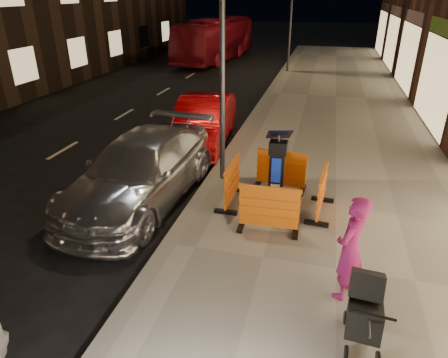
% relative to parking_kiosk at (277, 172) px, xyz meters
% --- Properties ---
extents(ground_plane, '(120.00, 120.00, 0.00)m').
position_rel_parking_kiosk_xyz_m(ground_plane, '(-1.71, -1.85, -0.99)').
color(ground_plane, black).
rests_on(ground_plane, ground).
extents(sidewalk, '(6.00, 60.00, 0.15)m').
position_rel_parking_kiosk_xyz_m(sidewalk, '(1.29, -1.85, -0.91)').
color(sidewalk, gray).
rests_on(sidewalk, ground).
extents(kerb, '(0.30, 60.00, 0.15)m').
position_rel_parking_kiosk_xyz_m(kerb, '(-1.71, -1.85, -0.91)').
color(kerb, slate).
rests_on(kerb, ground).
extents(parking_kiosk, '(0.55, 0.55, 1.67)m').
position_rel_parking_kiosk_xyz_m(parking_kiosk, '(0.00, 0.00, 0.00)').
color(parking_kiosk, black).
rests_on(parking_kiosk, sidewalk).
extents(barrier_front, '(1.22, 0.54, 0.93)m').
position_rel_parking_kiosk_xyz_m(barrier_front, '(0.00, -0.95, -0.37)').
color(barrier_front, orange).
rests_on(barrier_front, sidewalk).
extents(barrier_back, '(1.24, 0.61, 0.93)m').
position_rel_parking_kiosk_xyz_m(barrier_back, '(0.00, 0.95, -0.37)').
color(barrier_back, orange).
rests_on(barrier_back, sidewalk).
extents(barrier_kerbside, '(0.51, 1.21, 0.93)m').
position_rel_parking_kiosk_xyz_m(barrier_kerbside, '(-0.95, 0.00, -0.37)').
color(barrier_kerbside, orange).
rests_on(barrier_kerbside, sidewalk).
extents(barrier_bldgside, '(0.59, 1.24, 0.93)m').
position_rel_parking_kiosk_xyz_m(barrier_bldgside, '(0.95, 0.00, -0.37)').
color(barrier_bldgside, orange).
rests_on(barrier_bldgside, sidewalk).
extents(car_silver, '(2.37, 5.16, 1.46)m').
position_rel_parking_kiosk_xyz_m(car_silver, '(-3.02, -0.13, -0.99)').
color(car_silver, silver).
rests_on(car_silver, ground).
extents(car_red, '(1.95, 4.49, 1.44)m').
position_rel_parking_kiosk_xyz_m(car_red, '(-2.77, 3.82, -0.99)').
color(car_red, '#A3050C').
rests_on(car_red, ground).
extents(bus_doubledecker, '(3.23, 9.92, 2.71)m').
position_rel_parking_kiosk_xyz_m(bus_doubledecker, '(-6.76, 19.85, -0.99)').
color(bus_doubledecker, maroon).
rests_on(bus_doubledecker, ground).
extents(man, '(0.63, 0.73, 1.68)m').
position_rel_parking_kiosk_xyz_m(man, '(1.40, -2.46, 0.00)').
color(man, '#91185A').
rests_on(man, sidewalk).
extents(stroller, '(0.57, 0.80, 0.95)m').
position_rel_parking_kiosk_xyz_m(stroller, '(1.60, -3.36, -0.36)').
color(stroller, black).
rests_on(stroller, sidewalk).
extents(street_lamp_mid, '(0.12, 0.12, 6.00)m').
position_rel_parking_kiosk_xyz_m(street_lamp_mid, '(-1.46, 1.15, 2.16)').
color(street_lamp_mid, '#3F3F44').
rests_on(street_lamp_mid, sidewalk).
extents(street_lamp_far, '(0.12, 0.12, 6.00)m').
position_rel_parking_kiosk_xyz_m(street_lamp_far, '(-1.46, 16.15, 2.16)').
color(street_lamp_far, '#3F3F44').
rests_on(street_lamp_far, sidewalk).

